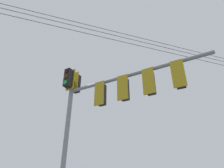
% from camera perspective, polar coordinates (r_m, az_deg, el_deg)
% --- Properties ---
extents(signal_mast_assembly, '(5.35, 3.98, 7.21)m').
position_cam_1_polar(signal_mast_assembly, '(8.07, -2.95, -4.96)').
color(signal_mast_assembly, gray).
rests_on(signal_mast_assembly, ground).
extents(overhead_wire_span, '(2.52, 24.59, 1.06)m').
position_cam_1_polar(overhead_wire_span, '(11.84, -4.08, 14.68)').
color(overhead_wire_span, black).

